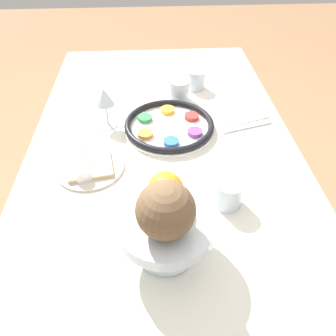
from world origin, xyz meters
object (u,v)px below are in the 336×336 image
at_px(seder_plate, 169,126).
at_px(cup_near, 196,79).
at_px(orange_fruit, 165,190).
at_px(napkin_roll, 79,157).
at_px(cup_mid, 228,193).
at_px(bread_plate, 90,166).
at_px(cup_far, 179,90).
at_px(wine_glass, 105,99).
at_px(coconut, 166,210).
at_px(fruit_stand, 166,225).

distance_m(seder_plate, cup_near, 0.30).
height_order(orange_fruit, napkin_roll, orange_fruit).
bearing_deg(cup_mid, napkin_roll, -114.44).
relative_size(seder_plate, orange_fruit, 3.93).
xyz_separation_m(bread_plate, cup_far, (-0.37, 0.29, 0.03)).
bearing_deg(cup_far, wine_glass, -58.29).
bearing_deg(cup_mid, coconut, -45.04).
bearing_deg(cup_near, cup_far, -43.01).
relative_size(napkin_roll, cup_near, 2.66).
bearing_deg(orange_fruit, napkin_roll, -139.67).
xyz_separation_m(wine_glass, cup_near, (-0.23, 0.32, -0.06)).
xyz_separation_m(napkin_roll, cup_near, (-0.43, 0.39, 0.01)).
distance_m(cup_mid, cup_far, 0.54).
height_order(seder_plate, coconut, coconut).
bearing_deg(seder_plate, coconut, -4.52).
height_order(cup_near, cup_far, same).
distance_m(fruit_stand, orange_fruit, 0.07).
xyz_separation_m(orange_fruit, cup_near, (-0.70, 0.16, -0.12)).
relative_size(seder_plate, cup_near, 4.03).
bearing_deg(seder_plate, cup_far, 166.13).
relative_size(bread_plate, cup_near, 2.68).
bearing_deg(bread_plate, seder_plate, 126.52).
relative_size(fruit_stand, napkin_roll, 1.09).
height_order(fruit_stand, cup_mid, fruit_stand).
bearing_deg(cup_near, orange_fruit, -12.58).
height_order(bread_plate, cup_mid, cup_mid).
bearing_deg(bread_plate, wine_glass, 170.73).
bearing_deg(coconut, cup_mid, 134.96).
distance_m(fruit_stand, cup_far, 0.67).
bearing_deg(napkin_roll, coconut, 33.80).
bearing_deg(orange_fruit, bread_plate, -141.36).
bearing_deg(fruit_stand, cup_near, 167.95).
relative_size(bread_plate, cup_far, 2.68).
distance_m(coconut, cup_far, 0.71).
xyz_separation_m(coconut, cup_mid, (-0.17, 0.17, -0.14)).
bearing_deg(bread_plate, napkin_roll, -126.10).
bearing_deg(orange_fruit, cup_far, 172.32).
height_order(wine_glass, coconut, coconut).
bearing_deg(seder_plate, cup_mid, 20.76).
xyz_separation_m(wine_glass, coconut, (0.54, 0.16, 0.08)).
distance_m(wine_glass, bread_plate, 0.24).
bearing_deg(cup_near, coconut, -11.74).
xyz_separation_m(orange_fruit, cup_far, (-0.63, 0.08, -0.12)).
bearing_deg(cup_mid, wine_glass, -138.65).
distance_m(wine_glass, cup_far, 0.30).
bearing_deg(bread_plate, coconut, 31.68).
bearing_deg(napkin_roll, wine_glass, 160.55).
distance_m(fruit_stand, bread_plate, 0.36).
bearing_deg(fruit_stand, napkin_roll, -143.48).
height_order(fruit_stand, cup_near, fruit_stand).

